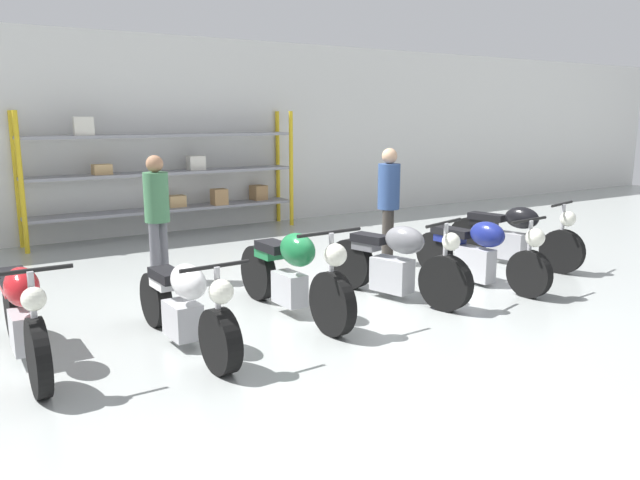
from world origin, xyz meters
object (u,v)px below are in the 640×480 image
Objects in this scene: shelving_rack at (170,173)px; person_browsing at (157,209)px; motorcycle_grey at (397,263)px; motorcycle_blue at (480,252)px; person_near_rack at (389,197)px; motorcycle_white at (185,305)px; motorcycle_green at (293,273)px; motorcycle_red at (23,313)px; motorcycle_black at (514,235)px.

person_browsing is (-1.27, -3.14, -0.15)m from shelving_rack.
motorcycle_blue is (1.33, -0.07, -0.00)m from motorcycle_grey.
person_near_rack reaches higher than motorcycle_blue.
motorcycle_white is at bearing -108.03° from shelving_rack.
motorcycle_white is 2.57m from person_browsing.
person_near_rack reaches higher than person_browsing.
motorcycle_green is at bearing -98.39° from motorcycle_blue.
motorcycle_red is 4.05m from motorcycle_grey.
motorcycle_grey reaches higher than motorcycle_blue.
motorcycle_grey reaches higher than motorcycle_white.
motorcycle_green is 1.04× the size of motorcycle_blue.
motorcycle_black is (2.57, 0.44, 0.00)m from motorcycle_grey.
person_near_rack is (1.02, 1.45, 0.57)m from motorcycle_grey.
person_near_rack is at bearing -136.52° from motorcycle_black.
motorcycle_white is at bearing -93.53° from motorcycle_blue.
motorcycle_white is 2.71m from motorcycle_grey.
motorcycle_blue reaches higher than motorcycle_white.
motorcycle_black reaches higher than motorcycle_white.
person_browsing is (1.90, 2.08, 0.51)m from motorcycle_red.
motorcycle_blue is 4.22m from person_browsing.
motorcycle_red is at bearing -94.28° from motorcycle_green.
motorcycle_black is (6.62, 0.26, -0.04)m from motorcycle_red.
motorcycle_red is 1.29× the size of person_browsing.
motorcycle_green is 2.71m from motorcycle_blue.
shelving_rack is 2.36× the size of motorcycle_blue.
person_near_rack reaches higher than motorcycle_green.
motorcycle_red reaches higher than motorcycle_blue.
shelving_rack is 5.51m from motorcycle_grey.
shelving_rack reaches higher than motorcycle_black.
motorcycle_green is (2.67, -0.10, 0.02)m from motorcycle_red.
motorcycle_red is at bearing -108.17° from motorcycle_white.
motorcycle_green is (1.33, 0.27, 0.07)m from motorcycle_white.
person_browsing is at bearing -111.96° from shelving_rack.
person_browsing reaches higher than motorcycle_grey.
motorcycle_red is 1.27× the size of person_near_rack.
motorcycle_green is at bearing 81.34° from person_near_rack.
motorcycle_white is at bearing -96.49° from motorcycle_black.
person_browsing is at bearing -151.42° from motorcycle_grey.
motorcycle_black is at bearing 94.18° from motorcycle_white.
person_browsing reaches higher than motorcycle_white.
motorcycle_grey is at bearing 87.35° from motorcycle_red.
motorcycle_grey is 0.96× the size of motorcycle_black.
motorcycle_green is 1.28× the size of person_near_rack.
shelving_rack is 2.96× the size of person_browsing.
motorcycle_green is 1.10× the size of motorcycle_grey.
motorcycle_blue is at bearing -80.95° from motorcycle_black.
motorcycle_red is 1.03× the size of motorcycle_blue.
motorcycle_white is at bearing 74.39° from motorcycle_red.
motorcycle_grey is at bearing -172.29° from person_browsing.
motorcycle_blue is 1.66m from person_near_rack.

